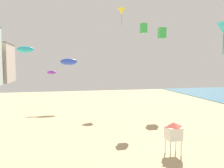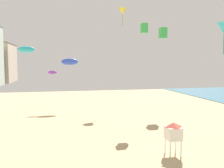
{
  "view_description": "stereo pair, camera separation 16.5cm",
  "coord_description": "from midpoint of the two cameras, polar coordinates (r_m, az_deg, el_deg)",
  "views": [
    {
      "loc": [
        -2.5,
        -3.25,
        7.13
      ],
      "look_at": [
        2.13,
        17.61,
        5.32
      ],
      "focal_mm": 39.64,
      "sensor_mm": 36.0,
      "label": 1
    },
    {
      "loc": [
        -2.34,
        -3.29,
        7.13
      ],
      "look_at": [
        2.13,
        17.61,
        5.32
      ],
      "focal_mm": 39.64,
      "sensor_mm": 36.0,
      "label": 2
    }
  ],
  "objects": [
    {
      "name": "kite_yellow_delta",
      "position": [
        44.87,
        2.57,
        16.4
      ],
      "size": [
        1.31,
        1.31,
        2.98
      ],
      "color": "yellow"
    },
    {
      "name": "kite_blue_parafoil",
      "position": [
        40.03,
        -9.62,
        5.08
      ],
      "size": [
        2.65,
        0.74,
        1.03
      ],
      "color": "blue"
    },
    {
      "name": "kite_cyan_parafoil",
      "position": [
        41.19,
        -19.06,
        7.55
      ],
      "size": [
        2.54,
        0.71,
        0.99
      ],
      "color": "#2DB7CC"
    },
    {
      "name": "kite_cyan_delta",
      "position": [
        23.97,
        24.67,
        11.59
      ],
      "size": [
        1.21,
        1.21,
        2.75
      ],
      "color": "#2DB7CC"
    },
    {
      "name": "lifeguard_stand",
      "position": [
        20.08,
        14.19,
        -10.58
      ],
      "size": [
        1.1,
        1.1,
        2.55
      ],
      "rotation": [
        0.0,
        0.0,
        0.12
      ],
      "color": "white",
      "rests_on": "ground"
    },
    {
      "name": "kite_green_box_2",
      "position": [
        39.15,
        11.8,
        11.48
      ],
      "size": [
        1.01,
        1.01,
        1.58
      ],
      "color": "green"
    },
    {
      "name": "kite_purple_parafoil",
      "position": [
        38.75,
        -13.44,
        2.63
      ],
      "size": [
        1.34,
        0.37,
        0.52
      ],
      "color": "purple"
    },
    {
      "name": "kite_green_box",
      "position": [
        32.14,
        7.58,
        12.66
      ],
      "size": [
        0.76,
        0.76,
        1.19
      ],
      "color": "green"
    }
  ]
}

